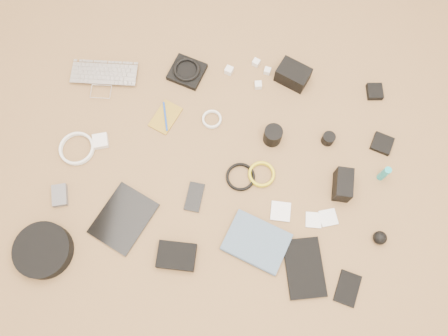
# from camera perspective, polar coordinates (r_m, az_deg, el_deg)

# --- Properties ---
(laptop) EXTENTS (0.31, 0.22, 0.02)m
(laptop) POSITION_cam_1_polar(r_m,az_deg,el_deg) (2.08, -15.51, 10.79)
(laptop) COLOR silver
(laptop) RESTS_ON ground
(headphone_pouch) EXTENTS (0.18, 0.18, 0.03)m
(headphone_pouch) POSITION_cam_1_polar(r_m,az_deg,el_deg) (2.04, -4.85, 12.40)
(headphone_pouch) COLOR black
(headphone_pouch) RESTS_ON ground
(headphones) EXTENTS (0.13, 0.13, 0.02)m
(headphones) POSITION_cam_1_polar(r_m,az_deg,el_deg) (2.02, -4.90, 12.70)
(headphones) COLOR black
(headphones) RESTS_ON headphone_pouch
(charger_a) EXTENTS (0.04, 0.04, 0.03)m
(charger_a) POSITION_cam_1_polar(r_m,az_deg,el_deg) (2.03, 0.66, 12.63)
(charger_a) COLOR silver
(charger_a) RESTS_ON ground
(charger_b) EXTENTS (0.04, 0.04, 0.03)m
(charger_b) POSITION_cam_1_polar(r_m,az_deg,el_deg) (2.06, 4.21, 13.58)
(charger_b) COLOR silver
(charger_b) RESTS_ON ground
(charger_c) EXTENTS (0.03, 0.03, 0.03)m
(charger_c) POSITION_cam_1_polar(r_m,az_deg,el_deg) (2.04, 5.68, 12.51)
(charger_c) COLOR silver
(charger_c) RESTS_ON ground
(charger_d) EXTENTS (0.04, 0.04, 0.03)m
(charger_d) POSITION_cam_1_polar(r_m,az_deg,el_deg) (2.00, 4.48, 10.75)
(charger_d) COLOR silver
(charger_d) RESTS_ON ground
(dslr_camera) EXTENTS (0.17, 0.15, 0.08)m
(dslr_camera) POSITION_cam_1_polar(r_m,az_deg,el_deg) (2.02, 9.00, 11.93)
(dslr_camera) COLOR black
(dslr_camera) RESTS_ON ground
(lens_pouch) EXTENTS (0.07, 0.08, 0.03)m
(lens_pouch) POSITION_cam_1_polar(r_m,az_deg,el_deg) (2.09, 19.09, 9.42)
(lens_pouch) COLOR black
(lens_pouch) RESTS_ON ground
(notebook_olive) EXTENTS (0.14, 0.17, 0.01)m
(notebook_olive) POSITION_cam_1_polar(r_m,az_deg,el_deg) (1.95, -7.65, 6.61)
(notebook_olive) COLOR olive
(notebook_olive) RESTS_ON ground
(pen_blue) EXTENTS (0.04, 0.14, 0.01)m
(pen_blue) POSITION_cam_1_polar(r_m,az_deg,el_deg) (1.95, -7.68, 6.71)
(pen_blue) COLOR #153FAF
(pen_blue) RESTS_ON notebook_olive
(cable_white_a) EXTENTS (0.10, 0.10, 0.01)m
(cable_white_a) POSITION_cam_1_polar(r_m,az_deg,el_deg) (1.93, -1.59, 6.33)
(cable_white_a) COLOR silver
(cable_white_a) RESTS_ON ground
(lens_a) EXTENTS (0.10, 0.10, 0.08)m
(lens_a) POSITION_cam_1_polar(r_m,az_deg,el_deg) (1.87, 6.39, 4.26)
(lens_a) COLOR black
(lens_a) RESTS_ON ground
(lens_b) EXTENTS (0.07, 0.07, 0.05)m
(lens_b) POSITION_cam_1_polar(r_m,az_deg,el_deg) (1.92, 13.46, 3.75)
(lens_b) COLOR black
(lens_b) RESTS_ON ground
(card_reader) EXTENTS (0.11, 0.11, 0.02)m
(card_reader) POSITION_cam_1_polar(r_m,az_deg,el_deg) (2.00, 19.95, 3.01)
(card_reader) COLOR black
(card_reader) RESTS_ON ground
(power_brick) EXTENTS (0.08, 0.08, 0.03)m
(power_brick) POSITION_cam_1_polar(r_m,az_deg,el_deg) (1.95, -15.82, 3.41)
(power_brick) COLOR silver
(power_brick) RESTS_ON ground
(cable_white_b) EXTENTS (0.16, 0.16, 0.01)m
(cable_white_b) POSITION_cam_1_polar(r_m,az_deg,el_deg) (1.98, -18.62, 2.37)
(cable_white_b) COLOR silver
(cable_white_b) RESTS_ON ground
(cable_black) EXTENTS (0.16, 0.16, 0.01)m
(cable_black) POSITION_cam_1_polar(r_m,az_deg,el_deg) (1.84, 2.16, -1.21)
(cable_black) COLOR black
(cable_black) RESTS_ON ground
(cable_yellow) EXTENTS (0.12, 0.12, 0.01)m
(cable_yellow) POSITION_cam_1_polar(r_m,az_deg,el_deg) (1.84, 4.91, -0.88)
(cable_yellow) COLOR gold
(cable_yellow) RESTS_ON ground
(flash) EXTENTS (0.07, 0.12, 0.09)m
(flash) POSITION_cam_1_polar(r_m,az_deg,el_deg) (1.85, 15.25, -2.12)
(flash) COLOR black
(flash) RESTS_ON ground
(lens_cleaner) EXTENTS (0.03, 0.03, 0.10)m
(lens_cleaner) POSITION_cam_1_polar(r_m,az_deg,el_deg) (1.91, 20.18, -0.69)
(lens_cleaner) COLOR teal
(lens_cleaner) RESTS_ON ground
(battery_charger) EXTENTS (0.08, 0.10, 0.03)m
(battery_charger) POSITION_cam_1_polar(r_m,az_deg,el_deg) (1.93, -20.65, -3.36)
(battery_charger) COLOR #525257
(battery_charger) RESTS_ON ground
(tablet) EXTENTS (0.28, 0.30, 0.01)m
(tablet) POSITION_cam_1_polar(r_m,az_deg,el_deg) (1.84, -12.98, -6.43)
(tablet) COLOR black
(tablet) RESTS_ON ground
(phone) EXTENTS (0.08, 0.13, 0.01)m
(phone) POSITION_cam_1_polar(r_m,az_deg,el_deg) (1.82, -3.88, -3.79)
(phone) COLOR black
(phone) RESTS_ON ground
(filter_case_left) EXTENTS (0.08, 0.08, 0.01)m
(filter_case_left) POSITION_cam_1_polar(r_m,az_deg,el_deg) (1.81, 7.40, -5.65)
(filter_case_left) COLOR silver
(filter_case_left) RESTS_ON ground
(filter_case_mid) EXTENTS (0.07, 0.07, 0.01)m
(filter_case_mid) POSITION_cam_1_polar(r_m,az_deg,el_deg) (1.83, 11.60, -6.68)
(filter_case_mid) COLOR silver
(filter_case_mid) RESTS_ON ground
(filter_case_right) EXTENTS (0.08, 0.08, 0.01)m
(filter_case_right) POSITION_cam_1_polar(r_m,az_deg,el_deg) (1.84, 13.47, -6.33)
(filter_case_right) COLOR silver
(filter_case_right) RESTS_ON ground
(air_blower) EXTENTS (0.07, 0.07, 0.05)m
(air_blower) POSITION_cam_1_polar(r_m,az_deg,el_deg) (1.86, 19.70, -8.58)
(air_blower) COLOR black
(air_blower) RESTS_ON ground
(headphone_case) EXTENTS (0.29, 0.29, 0.06)m
(headphone_case) POSITION_cam_1_polar(r_m,az_deg,el_deg) (1.88, -22.53, -9.91)
(headphone_case) COLOR black
(headphone_case) RESTS_ON ground
(drive_case) EXTENTS (0.15, 0.11, 0.04)m
(drive_case) POSITION_cam_1_polar(r_m,az_deg,el_deg) (1.76, -6.22, -11.34)
(drive_case) COLOR black
(drive_case) RESTS_ON ground
(paperback) EXTENTS (0.29, 0.25, 0.02)m
(paperback) POSITION_cam_1_polar(r_m,az_deg,el_deg) (1.76, 3.02, -12.25)
(paperback) COLOR #41566E
(paperback) RESTS_ON ground
(notebook_black_a) EXTENTS (0.19, 0.26, 0.02)m
(notebook_black_a) POSITION_cam_1_polar(r_m,az_deg,el_deg) (1.79, 10.45, -12.71)
(notebook_black_a) COLOR black
(notebook_black_a) RESTS_ON ground
(notebook_black_b) EXTENTS (0.11, 0.14, 0.01)m
(notebook_black_b) POSITION_cam_1_polar(r_m,az_deg,el_deg) (1.82, 15.84, -14.89)
(notebook_black_b) COLOR black
(notebook_black_b) RESTS_ON ground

